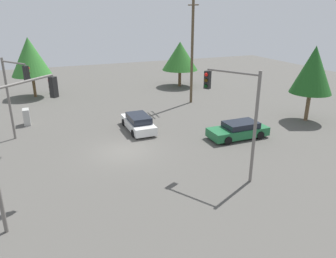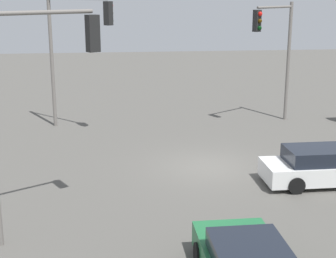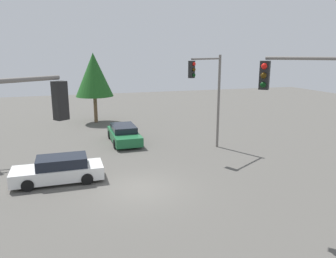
% 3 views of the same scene
% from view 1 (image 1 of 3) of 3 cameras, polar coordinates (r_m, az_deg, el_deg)
% --- Properties ---
extents(ground_plane, '(80.00, 80.00, 0.00)m').
position_cam_1_polar(ground_plane, '(23.63, -7.64, -3.88)').
color(ground_plane, '#54514C').
extents(sedan_green, '(2.04, 4.72, 1.28)m').
position_cam_1_polar(sedan_green, '(26.26, 12.17, -0.19)').
color(sedan_green, '#1E6638').
rests_on(sedan_green, ground_plane).
extents(sedan_white, '(4.61, 1.90, 1.36)m').
position_cam_1_polar(sedan_white, '(27.41, -5.21, 1.11)').
color(sedan_white, silver).
rests_on(sedan_white, ground_plane).
extents(traffic_signal_main, '(2.57, 1.87, 6.28)m').
position_cam_1_polar(traffic_signal_main, '(26.32, -25.06, 6.62)').
color(traffic_signal_main, slate).
rests_on(traffic_signal_main, ground_plane).
extents(traffic_signal_cross, '(3.22, 3.22, 6.73)m').
position_cam_1_polar(traffic_signal_cross, '(16.22, -24.59, 0.57)').
color(traffic_signal_cross, slate).
rests_on(traffic_signal_cross, ground_plane).
extents(traffic_signal_aux, '(3.02, 1.96, 6.53)m').
position_cam_1_polar(traffic_signal_aux, '(18.93, 11.69, 4.03)').
color(traffic_signal_aux, slate).
rests_on(traffic_signal_aux, ground_plane).
extents(utility_pole_tall, '(2.20, 0.28, 11.55)m').
position_cam_1_polar(utility_pole_tall, '(34.77, 4.25, 14.36)').
color(utility_pole_tall, brown).
rests_on(utility_pole_tall, ground_plane).
extents(electrical_cabinet, '(0.96, 0.53, 1.41)m').
position_cam_1_polar(electrical_cabinet, '(31.13, -23.41, 1.94)').
color(electrical_cabinet, '#B2B2AD').
rests_on(electrical_cabinet, ground_plane).
extents(tree_corner, '(4.36, 4.36, 6.71)m').
position_cam_1_polar(tree_corner, '(40.34, -22.92, 11.52)').
color(tree_corner, brown).
rests_on(tree_corner, ground_plane).
extents(tree_left, '(3.59, 3.59, 6.66)m').
position_cam_1_polar(tree_left, '(31.46, 23.95, 9.38)').
color(tree_left, brown).
rests_on(tree_left, ground_plane).
extents(tree_behind, '(4.58, 4.58, 5.71)m').
position_cam_1_polar(tree_behind, '(42.91, 2.10, 12.59)').
color(tree_behind, brown).
rests_on(tree_behind, ground_plane).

